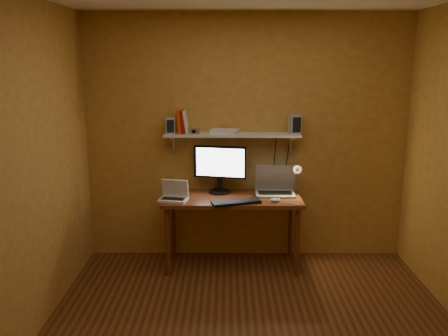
{
  "coord_description": "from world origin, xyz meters",
  "views": [
    {
      "loc": [
        -0.2,
        -3.36,
        2.12
      ],
      "look_at": [
        -0.23,
        1.18,
        1.08
      ],
      "focal_mm": 38.0,
      "sensor_mm": 36.0,
      "label": 1
    }
  ],
  "objects_px": {
    "desk": "(232,205)",
    "netbook": "(174,194)",
    "speaker_right": "(295,124)",
    "router": "(225,131)",
    "wall_shelf": "(232,135)",
    "desk_lamp": "(296,174)",
    "keyboard": "(236,202)",
    "shelf_camera": "(194,131)",
    "mouse": "(275,200)",
    "laptop": "(275,186)",
    "monitor": "(220,167)",
    "speaker_left": "(170,126)"
  },
  "relations": [
    {
      "from": "router",
      "to": "wall_shelf",
      "type": "bearing_deg",
      "value": 5.15
    },
    {
      "from": "speaker_right",
      "to": "laptop",
      "type": "bearing_deg",
      "value": -176.75
    },
    {
      "from": "keyboard",
      "to": "shelf_camera",
      "type": "distance_m",
      "value": 0.85
    },
    {
      "from": "netbook",
      "to": "shelf_camera",
      "type": "relative_size",
      "value": 2.7
    },
    {
      "from": "desk",
      "to": "keyboard",
      "type": "height_order",
      "value": "keyboard"
    },
    {
      "from": "netbook",
      "to": "laptop",
      "type": "bearing_deg",
      "value": 23.83
    },
    {
      "from": "speaker_left",
      "to": "router",
      "type": "bearing_deg",
      "value": -11.02
    },
    {
      "from": "speaker_left",
      "to": "laptop",
      "type": "bearing_deg",
      "value": -14.02
    },
    {
      "from": "desk",
      "to": "wall_shelf",
      "type": "height_order",
      "value": "wall_shelf"
    },
    {
      "from": "shelf_camera",
      "to": "router",
      "type": "relative_size",
      "value": 0.41
    },
    {
      "from": "wall_shelf",
      "to": "desk",
      "type": "bearing_deg",
      "value": -90.0
    },
    {
      "from": "mouse",
      "to": "shelf_camera",
      "type": "xyz_separation_m",
      "value": [
        -0.81,
        0.3,
        0.64
      ]
    },
    {
      "from": "wall_shelf",
      "to": "netbook",
      "type": "xyz_separation_m",
      "value": [
        -0.58,
        -0.29,
        -0.55
      ]
    },
    {
      "from": "desk",
      "to": "wall_shelf",
      "type": "xyz_separation_m",
      "value": [
        0.0,
        0.19,
        0.69
      ]
    },
    {
      "from": "netbook",
      "to": "router",
      "type": "relative_size",
      "value": 1.11
    },
    {
      "from": "wall_shelf",
      "to": "desk_lamp",
      "type": "distance_m",
      "value": 0.77
    },
    {
      "from": "monitor",
      "to": "speaker_right",
      "type": "distance_m",
      "value": 0.89
    },
    {
      "from": "desk_lamp",
      "to": "keyboard",
      "type": "bearing_deg",
      "value": -151.4
    },
    {
      "from": "desk_lamp",
      "to": "router",
      "type": "height_order",
      "value": "router"
    },
    {
      "from": "shelf_camera",
      "to": "laptop",
      "type": "bearing_deg",
      "value": -0.02
    },
    {
      "from": "wall_shelf",
      "to": "laptop",
      "type": "distance_m",
      "value": 0.7
    },
    {
      "from": "speaker_left",
      "to": "speaker_right",
      "type": "xyz_separation_m",
      "value": [
        1.28,
        0.01,
        0.02
      ]
    },
    {
      "from": "mouse",
      "to": "monitor",
      "type": "bearing_deg",
      "value": 157.31
    },
    {
      "from": "wall_shelf",
      "to": "mouse",
      "type": "relative_size",
      "value": 13.51
    },
    {
      "from": "speaker_left",
      "to": "router",
      "type": "xyz_separation_m",
      "value": [
        0.56,
        0.0,
        -0.06
      ]
    },
    {
      "from": "keyboard",
      "to": "speaker_right",
      "type": "xyz_separation_m",
      "value": [
        0.6,
        0.41,
        0.71
      ]
    },
    {
      "from": "desk_lamp",
      "to": "shelf_camera",
      "type": "distance_m",
      "value": 1.14
    },
    {
      "from": "router",
      "to": "speaker_left",
      "type": "bearing_deg",
      "value": -179.87
    },
    {
      "from": "netbook",
      "to": "keyboard",
      "type": "xyz_separation_m",
      "value": [
        0.62,
        -0.11,
        -0.04
      ]
    },
    {
      "from": "speaker_left",
      "to": "shelf_camera",
      "type": "height_order",
      "value": "speaker_left"
    },
    {
      "from": "netbook",
      "to": "desk_lamp",
      "type": "xyz_separation_m",
      "value": [
        1.24,
        0.23,
        0.15
      ]
    },
    {
      "from": "shelf_camera",
      "to": "netbook",
      "type": "bearing_deg",
      "value": -129.91
    },
    {
      "from": "laptop",
      "to": "shelf_camera",
      "type": "bearing_deg",
      "value": -179.21
    },
    {
      "from": "keyboard",
      "to": "mouse",
      "type": "xyz_separation_m",
      "value": [
        0.39,
        0.05,
        0.01
      ]
    },
    {
      "from": "desk",
      "to": "netbook",
      "type": "bearing_deg",
      "value": -170.18
    },
    {
      "from": "mouse",
      "to": "router",
      "type": "relative_size",
      "value": 0.38
    },
    {
      "from": "monitor",
      "to": "speaker_left",
      "type": "relative_size",
      "value": 3.3
    },
    {
      "from": "wall_shelf",
      "to": "speaker_right",
      "type": "xyz_separation_m",
      "value": [
        0.64,
        0.0,
        0.11
      ]
    },
    {
      "from": "keyboard",
      "to": "speaker_left",
      "type": "bearing_deg",
      "value": 132.78
    },
    {
      "from": "speaker_left",
      "to": "shelf_camera",
      "type": "xyz_separation_m",
      "value": [
        0.25,
        -0.05,
        -0.05
      ]
    },
    {
      "from": "speaker_right",
      "to": "shelf_camera",
      "type": "xyz_separation_m",
      "value": [
        -1.03,
        -0.06,
        -0.07
      ]
    },
    {
      "from": "monitor",
      "to": "laptop",
      "type": "xyz_separation_m",
      "value": [
        0.57,
        -0.04,
        -0.2
      ]
    },
    {
      "from": "desk",
      "to": "desk_lamp",
      "type": "xyz_separation_m",
      "value": [
        0.66,
        0.13,
        0.29
      ]
    },
    {
      "from": "mouse",
      "to": "shelf_camera",
      "type": "relative_size",
      "value": 0.93
    },
    {
      "from": "wall_shelf",
      "to": "netbook",
      "type": "bearing_deg",
      "value": -153.15
    },
    {
      "from": "speaker_right",
      "to": "router",
      "type": "height_order",
      "value": "speaker_right"
    },
    {
      "from": "desk",
      "to": "desk_lamp",
      "type": "height_order",
      "value": "desk_lamp"
    },
    {
      "from": "monitor",
      "to": "speaker_right",
      "type": "relative_size",
      "value": 2.79
    },
    {
      "from": "mouse",
      "to": "speaker_right",
      "type": "bearing_deg",
      "value": 67.0
    },
    {
      "from": "mouse",
      "to": "desk_lamp",
      "type": "relative_size",
      "value": 0.28
    }
  ]
}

